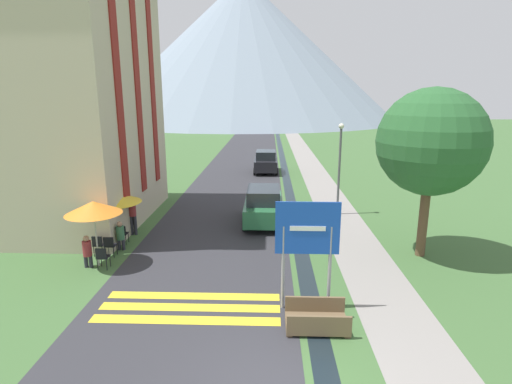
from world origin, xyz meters
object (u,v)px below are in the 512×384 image
(cafe_umbrella_front_orange, at_px, (93,208))
(tree_by_path, at_px, (431,142))
(cafe_chair_far_right, at_px, (131,222))
(cafe_umbrella_middle_yellow, at_px, (113,198))
(person_seated_far, at_px, (120,234))
(person_standing_terrace, at_px, (133,213))
(streetlamp, at_px, (340,161))
(footbridge, at_px, (317,320))
(hotel_building, at_px, (75,84))
(parked_car_near, at_px, (263,205))
(cafe_chair_near_right, at_px, (110,245))
(cafe_chair_nearest, at_px, (102,256))
(parked_car_far, at_px, (266,162))
(cafe_chair_middle, at_px, (122,233))
(road_sign, at_px, (307,239))
(cafe_chair_near_left, at_px, (98,244))
(person_seated_near, at_px, (87,250))

(cafe_umbrella_front_orange, distance_m, tree_by_path, 12.72)
(cafe_chair_far_right, relative_size, cafe_umbrella_middle_yellow, 0.35)
(person_seated_far, bearing_deg, person_standing_terrace, 92.73)
(person_seated_far, relative_size, person_standing_terrace, 0.69)
(cafe_chair_far_right, height_order, person_standing_terrace, person_standing_terrace)
(person_standing_terrace, xyz_separation_m, streetlamp, (9.86, 3.57, 1.85))
(footbridge, height_order, person_standing_terrace, person_standing_terrace)
(hotel_building, relative_size, person_seated_far, 10.27)
(parked_car_near, xyz_separation_m, cafe_chair_far_right, (-6.16, -1.62, -0.40))
(cafe_chair_near_right, bearing_deg, person_seated_far, 66.98)
(cafe_chair_nearest, relative_size, person_standing_terrace, 0.48)
(parked_car_far, distance_m, cafe_chair_far_right, 16.14)
(cafe_chair_middle, xyz_separation_m, cafe_umbrella_middle_yellow, (-0.49, 0.56, 1.39))
(tree_by_path, bearing_deg, cafe_umbrella_front_orange, -173.49)
(hotel_building, xyz_separation_m, cafe_umbrella_front_orange, (2.89, -5.63, -4.47))
(road_sign, bearing_deg, cafe_chair_far_right, 138.76)
(parked_car_near, distance_m, cafe_chair_middle, 6.79)
(hotel_building, distance_m, cafe_chair_nearest, 9.18)
(road_sign, relative_size, cafe_umbrella_front_orange, 1.33)
(tree_by_path, bearing_deg, parked_car_near, 148.03)
(parked_car_far, distance_m, cafe_chair_near_right, 18.81)
(parked_car_far, relative_size, cafe_chair_near_left, 4.50)
(footbridge, bearing_deg, person_seated_near, 155.25)
(cafe_chair_nearest, relative_size, cafe_chair_far_right, 1.00)
(cafe_chair_near_left, relative_size, person_seated_near, 0.69)
(cafe_chair_nearest, height_order, cafe_chair_far_right, same)
(footbridge, height_order, cafe_umbrella_front_orange, cafe_umbrella_front_orange)
(cafe_chair_middle, relative_size, cafe_chair_nearest, 1.00)
(person_seated_near, bearing_deg, hotel_building, 113.94)
(cafe_chair_nearest, height_order, person_standing_terrace, person_standing_terrace)
(footbridge, distance_m, person_seated_far, 9.22)
(road_sign, distance_m, person_seated_far, 8.60)
(hotel_building, relative_size, cafe_umbrella_middle_yellow, 5.24)
(person_seated_near, height_order, streetlamp, streetlamp)
(footbridge, relative_size, cafe_chair_nearest, 2.00)
(cafe_chair_near_left, bearing_deg, cafe_chair_middle, 91.29)
(parked_car_far, relative_size, cafe_umbrella_front_orange, 1.53)
(road_sign, bearing_deg, cafe_chair_nearest, 160.56)
(cafe_chair_far_right, bearing_deg, streetlamp, -3.83)
(footbridge, distance_m, streetlamp, 11.42)
(tree_by_path, bearing_deg, road_sign, -139.22)
(cafe_chair_near_right, xyz_separation_m, person_seated_far, (0.17, 0.74, 0.16))
(parked_car_near, xyz_separation_m, tree_by_path, (6.33, -3.95, 3.60))
(parked_car_near, height_order, cafe_chair_far_right, parked_car_near)
(cafe_chair_nearest, bearing_deg, parked_car_far, 64.23)
(footbridge, distance_m, cafe_umbrella_middle_yellow, 10.59)
(cafe_umbrella_middle_yellow, bearing_deg, parked_car_far, 67.82)
(footbridge, distance_m, cafe_umbrella_front_orange, 8.86)
(cafe_umbrella_front_orange, bearing_deg, person_standing_terrace, 86.74)
(road_sign, relative_size, cafe_chair_near_right, 3.91)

